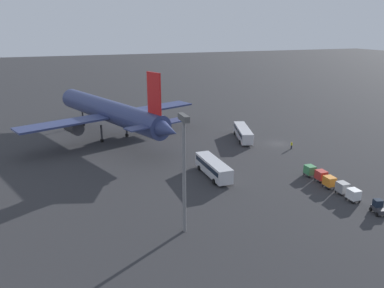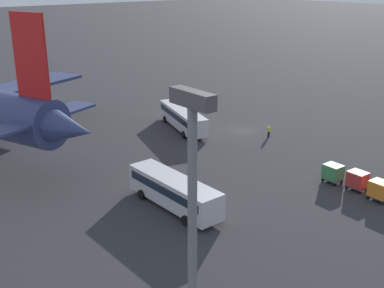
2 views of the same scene
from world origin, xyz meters
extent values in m
plane|color=#2D2D30|center=(0.00, 0.00, 0.00)|extent=(600.00, 600.00, 0.00)
cone|color=navy|center=(-3.20, 28.93, 7.01)|extent=(8.29, 7.04, 4.86)
cube|color=navy|center=(21.54, 24.59, 6.34)|extent=(12.65, 21.09, 0.44)
cube|color=red|center=(0.38, 30.30, 14.03)|extent=(4.27, 1.92, 8.63)
cube|color=navy|center=(-0.03, 30.14, 7.55)|extent=(7.90, 14.21, 0.28)
cube|color=silver|center=(6.24, 6.24, 1.73)|extent=(13.22, 6.44, 2.56)
cube|color=#192333|center=(6.24, 6.24, 2.18)|extent=(12.24, 6.18, 0.82)
cylinder|color=black|center=(10.50, 6.43, 0.50)|extent=(1.04, 0.58, 1.00)
cylinder|color=black|center=(9.66, 3.69, 0.50)|extent=(1.04, 0.58, 1.00)
cylinder|color=black|center=(2.81, 8.80, 0.50)|extent=(1.04, 0.58, 1.00)
cylinder|color=black|center=(1.97, 6.05, 0.50)|extent=(1.04, 0.58, 1.00)
cube|color=silver|center=(-13.32, 22.65, 1.77)|extent=(11.66, 2.97, 2.64)
cube|color=#192333|center=(-13.32, 22.65, 2.23)|extent=(10.73, 3.00, 0.84)
cylinder|color=black|center=(-9.74, 24.17, 0.50)|extent=(1.00, 0.31, 1.00)
cylinder|color=black|center=(-9.70, 21.22, 0.50)|extent=(1.00, 0.31, 1.00)
cylinder|color=black|center=(-16.94, 24.08, 0.50)|extent=(1.00, 0.31, 1.00)
cylinder|color=black|center=(-16.91, 21.13, 0.50)|extent=(1.00, 0.31, 1.00)
cylinder|color=#1E1E2D|center=(-4.47, -0.80, 0.42)|extent=(0.32, 0.32, 0.85)
cylinder|color=yellow|center=(-4.47, -0.80, 1.18)|extent=(0.38, 0.38, 0.65)
sphere|color=tan|center=(-4.47, -0.80, 1.62)|extent=(0.24, 0.24, 0.24)
cube|color=#38383D|center=(-25.27, 5.50, 0.41)|extent=(2.04, 1.74, 0.10)
cube|color=orange|center=(-25.27, 5.50, 1.26)|extent=(1.94, 1.65, 1.60)
cylinder|color=black|center=(-24.50, 6.12, 0.18)|extent=(0.36, 0.13, 0.36)
cylinder|color=black|center=(-24.53, 4.84, 0.18)|extent=(0.36, 0.13, 0.36)
cylinder|color=black|center=(-26.02, 6.16, 0.18)|extent=(0.36, 0.13, 0.36)
cube|color=#38383D|center=(-22.43, 5.05, 0.41)|extent=(2.04, 1.74, 0.10)
cube|color=#B72D28|center=(-22.43, 5.05, 1.26)|extent=(1.94, 1.65, 1.60)
cylinder|color=black|center=(-21.65, 5.67, 0.18)|extent=(0.36, 0.13, 0.36)
cylinder|color=black|center=(-21.68, 4.39, 0.18)|extent=(0.36, 0.13, 0.36)
cylinder|color=black|center=(-23.17, 5.71, 0.18)|extent=(0.36, 0.13, 0.36)
cylinder|color=black|center=(-23.20, 4.43, 0.18)|extent=(0.36, 0.13, 0.36)
cube|color=#38383D|center=(-19.58, 5.40, 0.41)|extent=(2.04, 1.74, 0.10)
cube|color=#38844C|center=(-19.58, 5.40, 1.26)|extent=(1.94, 1.65, 1.60)
cylinder|color=black|center=(-18.80, 6.01, 0.18)|extent=(0.36, 0.13, 0.36)
cylinder|color=black|center=(-18.84, 4.73, 0.18)|extent=(0.36, 0.13, 0.36)
cylinder|color=black|center=(-20.32, 6.06, 0.18)|extent=(0.36, 0.13, 0.36)
cylinder|color=black|center=(-20.36, 4.78, 0.18)|extent=(0.36, 0.13, 0.36)
cylinder|color=slate|center=(-30.40, 34.23, 7.93)|extent=(0.50, 0.50, 15.86)
cube|color=#4C4C4C|center=(-30.40, 34.23, 16.26)|extent=(2.80, 0.70, 0.80)
camera|label=1|loc=(-74.11, 48.92, 27.49)|focal=35.00mm
camera|label=2|loc=(-47.71, 48.32, 21.90)|focal=45.00mm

